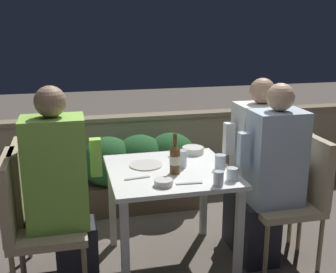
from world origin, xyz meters
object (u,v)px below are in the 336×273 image
person_green_blouse (62,192)px  person_blue_shirt (271,176)px  chair_right_near (296,188)px  potted_plant (258,164)px  chair_left_near (29,215)px  chair_left_far (36,198)px  person_white_polo (254,163)px  beer_bottle (175,158)px  chair_right_far (278,174)px

person_green_blouse → person_blue_shirt: size_ratio=1.03×
chair_right_near → person_green_blouse: bearing=179.9°
potted_plant → person_blue_shirt: bearing=-110.7°
chair_left_near → person_green_blouse: size_ratio=0.69×
chair_left_far → potted_plant: (1.97, 0.70, -0.15)m
chair_right_near → person_white_polo: 0.37m
person_green_blouse → person_blue_shirt: bearing=-0.1°
chair_right_near → beer_bottle: beer_bottle is taller
person_blue_shirt → beer_bottle: size_ratio=4.80×
chair_right_far → person_white_polo: bearing=180.0°
chair_right_far → beer_bottle: size_ratio=3.41×
beer_bottle → chair_left_near: bearing=-177.3°
chair_left_near → chair_right_far: same height
chair_left_far → chair_right_far: size_ratio=1.00×
potted_plant → chair_right_near: bearing=-98.9°
chair_left_near → chair_left_far: (0.03, 0.25, 0.00)m
chair_right_near → person_white_polo: (-0.20, 0.29, 0.11)m
chair_left_near → beer_bottle: beer_bottle is taller
chair_right_near → beer_bottle: size_ratio=3.41×
person_white_polo → beer_bottle: person_white_polo is taller
person_green_blouse → person_white_polo: person_green_blouse is taller
chair_left_near → potted_plant: chair_left_near is taller
chair_right_near → chair_right_far: size_ratio=1.00×
beer_bottle → potted_plant: beer_bottle is taller
person_blue_shirt → chair_right_far: size_ratio=1.41×
person_blue_shirt → chair_left_far: bearing=171.2°
chair_right_far → beer_bottle: (-0.91, -0.25, 0.28)m
chair_left_near → beer_bottle: bearing=2.7°
chair_left_far → beer_bottle: 0.99m
person_blue_shirt → person_green_blouse: bearing=179.9°
person_green_blouse → person_white_polo: bearing=11.4°
person_blue_shirt → person_white_polo: 0.29m
chair_left_near → potted_plant: bearing=25.3°
chair_left_near → chair_right_near: same height
chair_left_far → beer_bottle: bearing=-12.3°
chair_left_near → chair_right_near: (1.85, -0.00, 0.00)m
chair_right_near → beer_bottle: bearing=176.9°
person_white_polo → chair_right_far: bearing=-0.0°
chair_right_near → chair_left_near: bearing=179.9°
chair_left_near → person_blue_shirt: (1.64, -0.00, 0.11)m
chair_left_near → chair_right_near: size_ratio=1.00×
beer_bottle → potted_plant: bearing=40.7°
person_blue_shirt → potted_plant: 1.05m
chair_left_far → person_blue_shirt: person_blue_shirt is taller
potted_plant → chair_left_far: bearing=-160.5°
chair_right_near → chair_right_far: same height
potted_plant → chair_right_far: bearing=-102.0°
chair_left_far → person_white_polo: person_white_polo is taller
chair_right_far → chair_right_near: bearing=-91.9°
chair_right_near → potted_plant: bearing=81.1°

